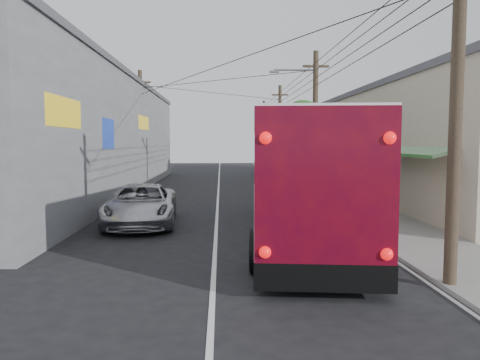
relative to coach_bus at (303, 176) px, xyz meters
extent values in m
plane|color=black|center=(-3.01, -4.11, -2.06)|extent=(120.00, 120.00, 0.00)
cube|color=slate|center=(3.49, 15.89, -2.00)|extent=(3.00, 80.00, 0.12)
cube|color=#B9A793|center=(7.99, 17.89, 0.94)|extent=(6.00, 40.00, 6.00)
cube|color=#4C4C51|center=(7.99, 17.89, 4.04)|extent=(6.20, 40.00, 0.30)
cube|color=#1A751C|center=(4.69, 1.89, 0.84)|extent=(1.39, 6.00, 0.46)
cube|color=#CC5218|center=(4.69, 9.89, 0.84)|extent=(1.39, 6.00, 0.46)
cube|color=#1A751C|center=(4.69, 17.89, 0.84)|extent=(1.39, 6.00, 0.46)
cube|color=#CC5218|center=(4.69, 25.89, 0.84)|extent=(1.39, 6.00, 0.46)
cube|color=#1A751C|center=(4.69, 33.89, 0.84)|extent=(1.39, 6.00, 0.46)
cube|color=gray|center=(-11.51, 13.89, 1.44)|extent=(7.00, 36.00, 7.00)
cube|color=#4C4C51|center=(-11.51, 13.89, 5.04)|extent=(7.20, 36.00, 0.30)
cube|color=yellow|center=(-8.06, -0.11, 2.14)|extent=(0.12, 3.50, 1.00)
cube|color=#1433A5|center=(-8.06, 5.89, 1.54)|extent=(0.12, 2.20, 1.40)
cube|color=yellow|center=(-8.06, 15.89, 2.44)|extent=(0.12, 4.00, 0.90)
cylinder|color=#473828|center=(2.19, -6.11, 1.94)|extent=(0.28, 0.28, 8.00)
cylinder|color=#473828|center=(2.19, 8.89, 1.94)|extent=(0.28, 0.28, 8.00)
cube|color=#473828|center=(2.19, 8.89, 5.14)|extent=(1.40, 0.12, 0.12)
cylinder|color=#473828|center=(2.19, 23.89, 1.94)|extent=(0.28, 0.28, 8.00)
cube|color=#473828|center=(2.19, 23.89, 5.14)|extent=(1.40, 0.12, 0.12)
cylinder|color=#473828|center=(2.19, 38.89, 1.94)|extent=(0.28, 0.28, 8.00)
cube|color=#473828|center=(2.19, 38.89, 5.14)|extent=(1.40, 0.12, 0.12)
cylinder|color=#473828|center=(-8.21, 15.89, 1.94)|extent=(0.28, 0.28, 8.00)
cube|color=#473828|center=(-8.21, 15.89, 5.14)|extent=(1.40, 0.12, 0.12)
cylinder|color=#59595E|center=(1.09, 8.89, 4.94)|extent=(2.20, 0.10, 0.10)
cube|color=#59595E|center=(-0.01, 8.89, 4.84)|extent=(0.50, 0.18, 0.12)
cylinder|color=#3F2B19|center=(3.79, 21.89, -0.06)|extent=(0.44, 0.44, 4.00)
sphere|color=#154E14|center=(3.79, 21.89, 2.74)|extent=(3.60, 3.60, 3.60)
sphere|color=#154E14|center=(4.79, 22.49, 2.14)|extent=(2.60, 2.60, 2.60)
sphere|color=#154E14|center=(2.89, 21.49, 2.34)|extent=(2.40, 2.40, 2.40)
sphere|color=#154E14|center=(4.19, 20.89, 3.14)|extent=(2.20, 2.20, 2.20)
sphere|color=#154E14|center=(3.49, 22.79, 2.94)|extent=(2.00, 2.00, 2.00)
cube|color=silver|center=(-0.01, -0.11, -0.75)|extent=(4.32, 13.86, 2.16)
cube|color=black|center=(0.05, 0.45, 0.84)|extent=(4.09, 11.61, 1.14)
cube|color=silver|center=(-0.01, -0.11, 1.63)|extent=(4.32, 13.86, 0.57)
cube|color=maroon|center=(-0.76, -6.91, 0.21)|extent=(2.81, 0.40, 3.29)
cube|color=black|center=(-0.76, -6.91, -1.55)|extent=(2.84, 0.43, 0.57)
sphere|color=red|center=(-1.95, -6.81, -1.04)|extent=(0.25, 0.25, 0.25)
sphere|color=red|center=(0.42, -7.08, -1.04)|extent=(0.25, 0.25, 0.25)
sphere|color=red|center=(-1.95, -6.81, 1.24)|extent=(0.25, 0.25, 0.25)
sphere|color=red|center=(0.42, -7.08, 1.24)|extent=(0.25, 0.25, 0.25)
cylinder|color=black|center=(-1.95, -4.70, -1.49)|extent=(0.46, 1.17, 1.14)
cylinder|color=black|center=(0.87, -5.01, -1.49)|extent=(0.46, 1.17, 1.14)
cylinder|color=black|center=(-1.05, 3.43, -1.49)|extent=(0.46, 1.17, 1.14)
cylinder|color=black|center=(1.77, 3.12, -1.49)|extent=(0.46, 1.17, 1.14)
cylinder|color=black|center=(-0.86, 5.12, -1.49)|extent=(0.46, 1.17, 1.14)
cylinder|color=black|center=(1.96, 4.81, -1.49)|extent=(0.46, 1.17, 1.14)
imported|color=silver|center=(-5.94, 2.18, -1.27)|extent=(3.02, 5.82, 1.57)
imported|color=gray|center=(0.79, 8.89, -1.20)|extent=(2.44, 5.93, 1.72)
imported|color=#25252A|center=(1.59, 20.11, -1.26)|extent=(2.04, 4.74, 1.59)
imported|color=black|center=(1.57, 29.51, -1.31)|extent=(1.74, 4.59, 1.50)
imported|color=pink|center=(2.39, 10.77, -1.13)|extent=(0.63, 0.45, 1.62)
imported|color=#7E94B7|center=(2.72, 6.95, -1.20)|extent=(0.91, 0.86, 1.48)
camera|label=1|loc=(-2.83, -15.97, 1.16)|focal=35.00mm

